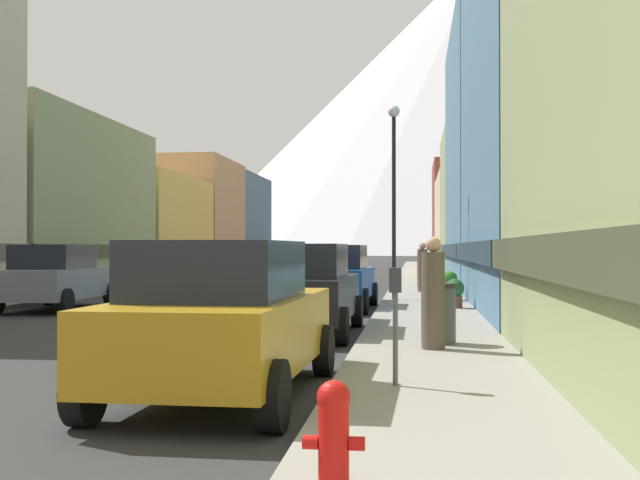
# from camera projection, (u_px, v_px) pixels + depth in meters

# --- Properties ---
(sidewalk_left) EXTENTS (2.50, 100.00, 0.15)m
(sidewalk_left) POSITION_uv_depth(u_px,v_px,m) (180.00, 279.00, 41.31)
(sidewalk_left) COLOR gray
(sidewalk_left) RESTS_ON ground
(sidewalk_right) EXTENTS (2.50, 100.00, 0.15)m
(sidewalk_right) POSITION_uv_depth(u_px,v_px,m) (420.00, 280.00, 39.82)
(sidewalk_right) COLOR gray
(sidewalk_right) RESTS_ON ground
(storefront_left_2) EXTENTS (9.79, 13.32, 7.46)m
(storefront_left_2) POSITION_uv_depth(u_px,v_px,m) (4.00, 206.00, 35.26)
(storefront_left_2) COLOR #8C9966
(storefront_left_2) RESTS_ON ground
(storefront_left_3) EXTENTS (7.02, 11.47, 6.05)m
(storefront_left_3) POSITION_uv_depth(u_px,v_px,m) (136.00, 228.00, 47.92)
(storefront_left_3) COLOR #D8B259
(storefront_left_3) RESTS_ON ground
(storefront_left_4) EXTENTS (7.96, 9.76, 8.24)m
(storefront_left_4) POSITION_uv_depth(u_px,v_px,m) (181.00, 218.00, 58.88)
(storefront_left_4) COLOR tan
(storefront_left_4) RESTS_ON ground
(storefront_left_5) EXTENTS (7.66, 11.55, 8.05)m
(storefront_left_5) POSITION_uv_depth(u_px,v_px,m) (219.00, 223.00, 69.50)
(storefront_left_5) COLOR slate
(storefront_left_5) RESTS_ON ground
(storefront_right_2) EXTENTS (6.43, 12.90, 10.95)m
(storefront_right_2) POSITION_uv_depth(u_px,v_px,m) (526.00, 161.00, 32.60)
(storefront_right_2) COLOR slate
(storefront_right_2) RESTS_ON ground
(storefront_right_3) EXTENTS (8.18, 8.15, 7.96)m
(storefront_right_3) POSITION_uv_depth(u_px,v_px,m) (515.00, 209.00, 43.00)
(storefront_right_3) COLOR #8C9966
(storefront_right_3) RESTS_ON ground
(storefront_right_4) EXTENTS (6.80, 12.58, 6.61)m
(storefront_right_4) POSITION_uv_depth(u_px,v_px,m) (485.00, 226.00, 53.61)
(storefront_right_4) COLOR beige
(storefront_right_4) RESTS_ON ground
(storefront_right_5) EXTENTS (9.15, 9.32, 8.68)m
(storefront_right_5) POSITION_uv_depth(u_px,v_px,m) (488.00, 218.00, 64.43)
(storefront_right_5) COLOR brown
(storefront_right_5) RESTS_ON ground
(car_left_1) EXTENTS (2.22, 4.47, 1.78)m
(car_left_1) POSITION_uv_depth(u_px,v_px,m) (56.00, 277.00, 21.65)
(car_left_1) COLOR slate
(car_left_1) RESTS_ON ground
(car_left_2) EXTENTS (2.08, 4.41, 1.78)m
(car_left_2) POSITION_uv_depth(u_px,v_px,m) (158.00, 269.00, 30.23)
(car_left_2) COLOR #9E1111
(car_left_2) RESTS_ON ground
(car_right_0) EXTENTS (2.16, 4.44, 1.78)m
(car_right_0) POSITION_uv_depth(u_px,v_px,m) (222.00, 319.00, 8.96)
(car_right_0) COLOR #B28419
(car_right_0) RESTS_ON ground
(car_right_1) EXTENTS (2.10, 4.42, 1.78)m
(car_right_1) POSITION_uv_depth(u_px,v_px,m) (303.00, 289.00, 15.41)
(car_right_1) COLOR black
(car_right_1) RESTS_ON ground
(car_right_2) EXTENTS (2.15, 4.44, 1.78)m
(car_right_2) POSITION_uv_depth(u_px,v_px,m) (335.00, 277.00, 21.77)
(car_right_2) COLOR #19478C
(car_right_2) RESTS_ON ground
(car_driving_0) EXTENTS (2.06, 4.40, 1.78)m
(car_driving_0) POSITION_uv_depth(u_px,v_px,m) (330.00, 263.00, 41.23)
(car_driving_0) COLOR silver
(car_driving_0) RESTS_ON ground
(car_driving_1) EXTENTS (2.06, 4.40, 1.78)m
(car_driving_1) POSITION_uv_depth(u_px,v_px,m) (277.00, 262.00, 43.82)
(car_driving_1) COLOR silver
(car_driving_1) RESTS_ON ground
(fire_hydrant_near) EXTENTS (0.40, 0.22, 0.70)m
(fire_hydrant_near) POSITION_uv_depth(u_px,v_px,m) (334.00, 432.00, 5.05)
(fire_hydrant_near) COLOR red
(fire_hydrant_near) RESTS_ON sidewalk_right
(parking_meter_near) EXTENTS (0.14, 0.10, 1.33)m
(parking_meter_near) POSITION_uv_depth(u_px,v_px,m) (395.00, 309.00, 8.89)
(parking_meter_near) COLOR #595960
(parking_meter_near) RESTS_ON sidewalk_right
(trash_bin_right) EXTENTS (0.59, 0.59, 0.98)m
(trash_bin_right) POSITION_uv_depth(u_px,v_px,m) (438.00, 313.00, 12.83)
(trash_bin_right) COLOR #4C5156
(trash_bin_right) RESTS_ON sidewalk_right
(potted_plant_0) EXTENTS (0.49, 0.49, 0.86)m
(potted_plant_0) POSITION_uv_depth(u_px,v_px,m) (449.00, 285.00, 23.52)
(potted_plant_0) COLOR gray
(potted_plant_0) RESTS_ON sidewalk_right
(potted_plant_1) EXTENTS (0.49, 0.49, 0.75)m
(potted_plant_1) POSITION_uv_depth(u_px,v_px,m) (455.00, 292.00, 20.39)
(potted_plant_1) COLOR brown
(potted_plant_1) RESTS_ON sidewalk_right
(pedestrian_0) EXTENTS (0.36, 0.36, 1.72)m
(pedestrian_0) POSITION_uv_depth(u_px,v_px,m) (433.00, 297.00, 12.13)
(pedestrian_0) COLOR brown
(pedestrian_0) RESTS_ON sidewalk_right
(pedestrian_1) EXTENTS (0.36, 0.36, 1.62)m
(pedestrian_1) POSITION_uv_depth(u_px,v_px,m) (422.00, 268.00, 31.62)
(pedestrian_1) COLOR maroon
(pedestrian_1) RESTS_ON sidewalk_right
(pedestrian_2) EXTENTS (0.36, 0.36, 1.75)m
(pedestrian_2) POSITION_uv_depth(u_px,v_px,m) (423.00, 269.00, 28.05)
(pedestrian_2) COLOR brown
(pedestrian_2) RESTS_ON sidewalk_right
(streetlamp_right) EXTENTS (0.36, 0.36, 5.86)m
(streetlamp_right) POSITION_uv_depth(u_px,v_px,m) (394.00, 172.00, 23.80)
(streetlamp_right) COLOR black
(streetlamp_right) RESTS_ON sidewalk_right
(mountain_backdrop) EXTENTS (201.29, 201.29, 100.61)m
(mountain_backdrop) POSITION_uv_depth(u_px,v_px,m) (485.00, 101.00, 260.97)
(mountain_backdrop) COLOR silver
(mountain_backdrop) RESTS_ON ground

